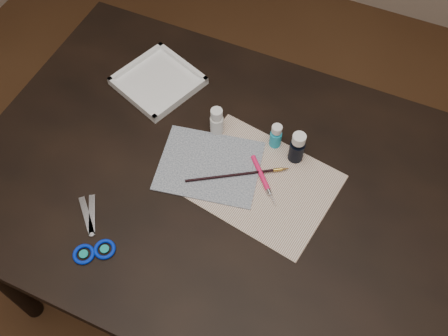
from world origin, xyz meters
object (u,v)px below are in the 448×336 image
at_px(scissors, 88,229).
at_px(paper, 259,182).
at_px(paint_bottle_cyan, 276,136).
at_px(paint_bottle_white, 217,121).
at_px(canvas, 209,166).
at_px(palette_tray, 158,81).
at_px(paint_bottle_navy, 297,147).

bearing_deg(scissors, paper, -93.92).
relative_size(paper, paint_bottle_cyan, 4.85).
bearing_deg(scissors, paint_bottle_white, -67.99).
bearing_deg(canvas, paint_bottle_cyan, 46.14).
bearing_deg(palette_tray, paint_bottle_navy, -10.14).
relative_size(paint_bottle_white, palette_tray, 0.43).
relative_size(paper, paint_bottle_white, 4.19).
height_order(paint_bottle_white, scissors, paint_bottle_white).
bearing_deg(paint_bottle_white, paint_bottle_cyan, 8.45).
bearing_deg(scissors, paint_bottle_cyan, -83.26).
bearing_deg(palette_tray, paper, -25.73).
bearing_deg(palette_tray, scissors, -82.21).
relative_size(paint_bottle_navy, scissors, 0.48).
relative_size(paint_bottle_cyan, palette_tray, 0.37).
relative_size(canvas, paint_bottle_cyan, 3.38).
relative_size(paper, paint_bottle_navy, 3.83).
bearing_deg(scissors, palette_tray, -38.19).
relative_size(paper, palette_tray, 1.79).
distance_m(paper, paint_bottle_white, 0.20).
bearing_deg(paint_bottle_navy, paint_bottle_white, -178.75).
distance_m(paint_bottle_cyan, scissors, 0.52).
bearing_deg(paint_bottle_white, paper, -32.00).
distance_m(paint_bottle_white, paint_bottle_navy, 0.22).
distance_m(canvas, paint_bottle_white, 0.12).
relative_size(paint_bottle_white, paint_bottle_cyan, 1.16).
bearing_deg(canvas, palette_tray, 142.38).
height_order(paper, palette_tray, palette_tray).
bearing_deg(paint_bottle_cyan, palette_tray, 170.91).
xyz_separation_m(canvas, paint_bottle_white, (-0.03, 0.11, 0.04)).
distance_m(paint_bottle_cyan, paint_bottle_navy, 0.07).
bearing_deg(paint_bottle_cyan, paint_bottle_white, -171.55).
height_order(canvas, palette_tray, palette_tray).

